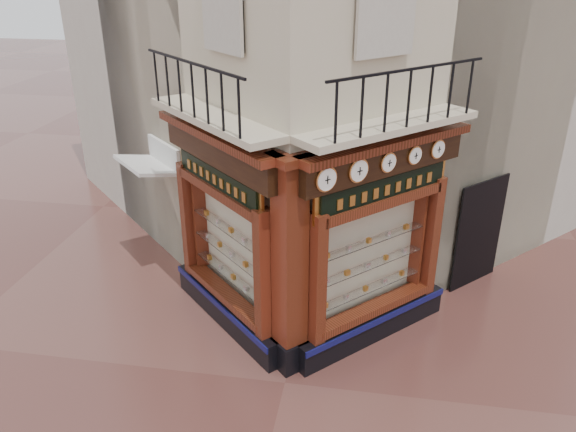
% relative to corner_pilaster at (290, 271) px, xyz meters
% --- Properties ---
extents(ground, '(80.00, 80.00, 0.00)m').
position_rel_corner_pilaster_xyz_m(ground, '(0.00, -0.50, -1.95)').
color(ground, '#512C26').
rests_on(ground, ground).
extents(neighbour_left, '(11.31, 11.31, 11.00)m').
position_rel_corner_pilaster_xyz_m(neighbour_left, '(-2.47, 8.13, 3.55)').
color(neighbour_left, '#BAB3A2').
rests_on(neighbour_left, ground).
extents(neighbour_right, '(11.31, 11.31, 11.00)m').
position_rel_corner_pilaster_xyz_m(neighbour_right, '(2.47, 8.13, 3.55)').
color(neighbour_right, '#BAB3A2').
rests_on(neighbour_right, ground).
extents(shopfront_left, '(2.86, 2.86, 3.98)m').
position_rel_corner_pilaster_xyz_m(shopfront_left, '(-1.41, 1.07, 0.03)').
color(shopfront_left, black).
rests_on(shopfront_left, ground).
extents(shopfront_right, '(2.86, 2.86, 3.98)m').
position_rel_corner_pilaster_xyz_m(shopfront_right, '(1.41, 1.07, 0.03)').
color(shopfront_right, black).
rests_on(shopfront_right, ground).
extents(corner_pilaster, '(0.85, 0.85, 3.98)m').
position_rel_corner_pilaster_xyz_m(corner_pilaster, '(0.00, 0.00, 0.00)').
color(corner_pilaster, black).
rests_on(corner_pilaster, ground).
extents(balcony, '(5.94, 2.97, 1.03)m').
position_rel_corner_pilaster_xyz_m(balcony, '(0.00, 0.99, 2.27)').
color(balcony, '#C1AF96').
rests_on(balcony, ground).
extents(clock_a, '(0.32, 0.32, 0.41)m').
position_rel_corner_pilaster_xyz_m(clock_a, '(0.56, -0.04, 1.67)').
color(clock_a, '#C58441').
rests_on(clock_a, ground).
extents(clock_b, '(0.32, 0.32, 0.40)m').
position_rel_corner_pilaster_xyz_m(clock_b, '(1.02, 0.42, 1.67)').
color(clock_b, '#C58441').
rests_on(clock_b, ground).
extents(clock_c, '(0.28, 0.28, 0.34)m').
position_rel_corner_pilaster_xyz_m(clock_c, '(1.49, 0.88, 1.67)').
color(clock_c, '#C58441').
rests_on(clock_c, ground).
extents(clock_d, '(0.27, 0.27, 0.33)m').
position_rel_corner_pilaster_xyz_m(clock_d, '(1.93, 1.32, 1.67)').
color(clock_d, '#C58441').
rests_on(clock_d, ground).
extents(clock_e, '(0.28, 0.28, 0.35)m').
position_rel_corner_pilaster_xyz_m(clock_e, '(2.34, 1.73, 1.67)').
color(clock_e, '#C58441').
rests_on(clock_e, ground).
extents(awning, '(1.71, 1.71, 0.26)m').
position_rel_corner_pilaster_xyz_m(awning, '(-3.68, 2.97, -1.95)').
color(awning, silver).
rests_on(awning, ground).
extents(signboard_left, '(2.08, 2.08, 0.56)m').
position_rel_corner_pilaster_xyz_m(signboard_left, '(-1.46, 1.01, 1.15)').
color(signboard_left, gold).
rests_on(signboard_left, ground).
extents(signboard_right, '(2.18, 2.18, 0.58)m').
position_rel_corner_pilaster_xyz_m(signboard_right, '(1.46, 1.01, 1.15)').
color(signboard_right, gold).
rests_on(signboard_right, ground).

